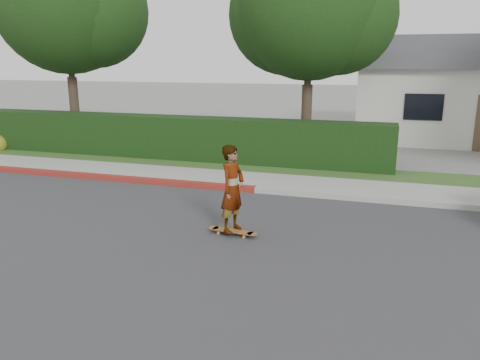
# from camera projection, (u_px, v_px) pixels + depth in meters

# --- Properties ---
(ground) EXTENTS (120.00, 120.00, 0.00)m
(ground) POSITION_uv_depth(u_px,v_px,m) (145.00, 247.00, 8.62)
(ground) COLOR slate
(ground) RESTS_ON ground
(road) EXTENTS (60.00, 8.00, 0.01)m
(road) POSITION_uv_depth(u_px,v_px,m) (145.00, 246.00, 8.62)
(road) COLOR #2D2D30
(road) RESTS_ON ground
(curb_far) EXTENTS (60.00, 0.20, 0.15)m
(curb_far) POSITION_uv_depth(u_px,v_px,m) (219.00, 187.00, 12.40)
(curb_far) COLOR #9E9E99
(curb_far) RESTS_ON ground
(curb_red_section) EXTENTS (12.00, 0.21, 0.15)m
(curb_red_section) POSITION_uv_depth(u_px,v_px,m) (59.00, 174.00, 13.80)
(curb_red_section) COLOR maroon
(curb_red_section) RESTS_ON ground
(sidewalk_far) EXTENTS (60.00, 1.60, 0.12)m
(sidewalk_far) POSITION_uv_depth(u_px,v_px,m) (230.00, 179.00, 13.24)
(sidewalk_far) COLOR gray
(sidewalk_far) RESTS_ON ground
(planting_strip) EXTENTS (60.00, 1.60, 0.10)m
(planting_strip) POSITION_uv_depth(u_px,v_px,m) (245.00, 168.00, 14.72)
(planting_strip) COLOR #2D4C1E
(planting_strip) RESTS_ON ground
(hedge) EXTENTS (15.00, 1.00, 1.50)m
(hedge) POSITION_uv_depth(u_px,v_px,m) (166.00, 138.00, 15.95)
(hedge) COLOR black
(hedge) RESTS_ON ground
(tree_left) EXTENTS (5.99, 5.21, 8.00)m
(tree_left) POSITION_uv_depth(u_px,v_px,m) (69.00, 7.00, 17.47)
(tree_left) COLOR #33261C
(tree_left) RESTS_ON ground
(tree_center) EXTENTS (5.66, 4.84, 7.44)m
(tree_center) POSITION_uv_depth(u_px,v_px,m) (310.00, 11.00, 15.49)
(tree_center) COLOR #33261C
(tree_center) RESTS_ON ground
(house) EXTENTS (10.60, 8.60, 4.30)m
(house) POSITION_uv_depth(u_px,v_px,m) (478.00, 89.00, 20.67)
(house) COLOR beige
(house) RESTS_ON ground
(skateboard) EXTENTS (1.04, 0.31, 0.09)m
(skateboard) POSITION_uv_depth(u_px,v_px,m) (233.00, 231.00, 9.14)
(skateboard) COLOR #B18030
(skateboard) RESTS_ON ground
(skateboarder) EXTENTS (0.55, 0.70, 1.69)m
(skateboarder) POSITION_uv_depth(u_px,v_px,m) (232.00, 189.00, 8.93)
(skateboarder) COLOR white
(skateboarder) RESTS_ON skateboard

